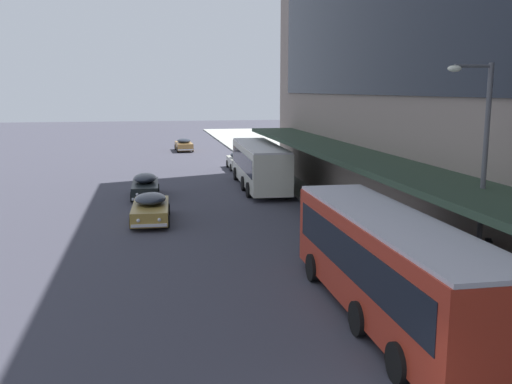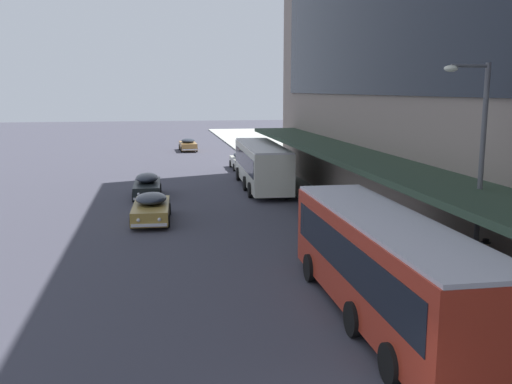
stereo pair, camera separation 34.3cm
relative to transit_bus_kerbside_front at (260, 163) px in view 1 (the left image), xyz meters
name	(u,v)px [view 1 (the left image)]	position (x,y,z in m)	size (l,w,h in m)	color
transit_bus_kerbside_front	(260,163)	(0.00, 0.00, 0.00)	(3.06, 11.27, 3.11)	beige
transit_bus_kerbside_rear	(389,262)	(-0.69, -23.80, 0.06)	(2.81, 11.58, 3.21)	#BA3421
sedan_lead_mid	(239,160)	(0.06, 9.99, -1.02)	(1.83, 4.26, 1.55)	beige
sedan_oncoming_front	(145,186)	(-7.94, -2.04, -1.03)	(1.83, 5.01, 1.54)	black
sedan_trailing_near	(184,145)	(-3.74, 25.89, -1.06)	(1.97, 4.68, 1.44)	#A0743D
sedan_second_near	(151,208)	(-7.64, -9.10, -1.05)	(2.14, 5.08, 1.47)	olive
pedestrian_at_kerb	(486,262)	(3.43, -22.44, -0.61)	(0.33, 0.60, 1.86)	black
street_lamp	(479,168)	(2.42, -23.24, 2.71)	(1.50, 0.28, 7.54)	#4C4C51
fire_hydrant	(493,311)	(2.15, -24.87, -1.29)	(0.20, 0.40, 0.70)	red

